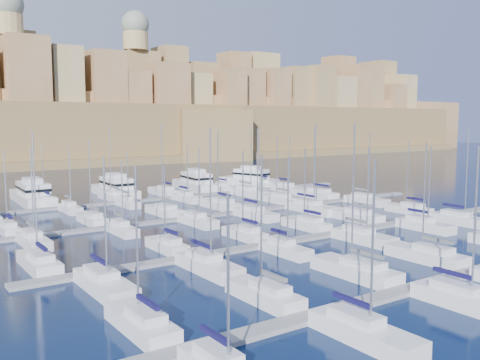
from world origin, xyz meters
TOP-DOWN VIEW (x-y plane):
  - ground at (0.00, 0.00)m, footprint 600.00×600.00m
  - pontoon_near at (0.00, -34.00)m, footprint 84.00×2.00m
  - pontoon_mid_near at (0.00, -12.00)m, footprint 84.00×2.00m
  - pontoon_mid_far at (0.00, 10.00)m, footprint 84.00×2.00m
  - pontoon_far at (0.00, 32.00)m, footprint 84.00×2.00m
  - sailboat_0 at (-35.70, -28.76)m, footprint 2.61×8.71m
  - sailboat_1 at (-23.98, -28.76)m, footprint 2.61×8.71m
  - sailboat_2 at (-11.71, -28.00)m, footprint 3.07×10.24m
  - sailboat_3 at (-0.55, -28.28)m, footprint 2.90×9.67m
  - sailboat_7 at (-23.11, -39.51)m, footprint 2.78×9.25m
  - sailboat_8 at (-10.71, -39.58)m, footprint 2.82×9.39m
  - sailboat_12 at (-37.63, -6.50)m, footprint 2.77×9.22m
  - sailboat_13 at (-22.66, -7.24)m, footprint 2.32×7.73m
  - sailboat_14 at (-10.95, -7.17)m, footprint 2.36×7.87m
  - sailboat_15 at (0.41, -6.82)m, footprint 2.58×8.59m
  - sailboat_16 at (11.41, -6.05)m, footprint 3.04×10.14m
  - sailboat_17 at (23.82, -6.88)m, footprint 2.54×8.46m
  - sailboat_18 at (-34.52, -17.82)m, footprint 2.96×9.88m
  - sailboat_19 at (-23.18, -17.75)m, footprint 2.92×9.74m
  - sailboat_20 at (-11.85, -16.73)m, footprint 2.30×7.67m
  - sailboat_21 at (0.73, -17.57)m, footprint 2.81×9.38m
  - sailboat_22 at (14.02, -17.25)m, footprint 2.62×8.72m
  - sailboat_23 at (22.39, -17.68)m, footprint 2.88×9.59m
  - sailboat_24 at (-36.58, 14.57)m, footprint 2.20×7.34m
  - sailboat_25 at (-24.34, 14.94)m, footprint 2.42×8.08m
  - sailboat_26 at (-11.70, 15.54)m, footprint 2.79×9.31m
  - sailboat_27 at (-0.23, 15.96)m, footprint 3.05×10.18m
  - sailboat_28 at (12.82, 15.30)m, footprint 2.65×8.82m
  - sailboat_29 at (23.46, 16.24)m, footprint 3.22×10.73m
  - sailboat_30 at (-35.52, 4.75)m, footprint 2.62×8.72m
  - sailboat_31 at (-23.39, 5.38)m, footprint 2.23×7.43m
  - sailboat_32 at (-11.36, 4.86)m, footprint 2.55×8.51m
  - sailboat_33 at (-0.71, 4.48)m, footprint 2.78×9.27m
  - sailboat_34 at (10.87, 3.61)m, footprint 3.31×11.04m
  - sailboat_35 at (25.55, 4.43)m, footprint 2.81×9.37m
  - sailboat_37 at (-25.70, 37.14)m, footprint 2.55×8.50m
  - sailboat_38 at (-12.38, 37.47)m, footprint 2.75×9.17m
  - sailboat_39 at (-0.74, 37.75)m, footprint 2.92×9.74m
  - sailboat_40 at (12.90, 37.09)m, footprint 2.52×8.40m
  - sailboat_41 at (24.49, 36.98)m, footprint 2.45×8.18m
  - sailboat_43 at (-23.95, 27.36)m, footprint 2.24×7.47m
  - sailboat_44 at (-13.30, 27.45)m, footprint 2.19×7.30m
  - sailboat_45 at (-1.09, 26.97)m, footprint 2.48×8.27m
  - sailboat_46 at (13.35, 25.91)m, footprint 3.13×10.42m
  - sailboat_47 at (24.57, 26.68)m, footprint 2.66×8.87m
  - motor_yacht_a at (-26.64, 42.14)m, footprint 6.02×18.17m
  - motor_yacht_b at (-10.07, 41.51)m, footprint 5.55×16.83m
  - motor_yacht_c at (9.10, 41.21)m, footprint 6.48×16.47m
  - motor_yacht_d at (24.10, 40.71)m, footprint 9.20×15.62m
  - fortified_city at (-0.19, 155.26)m, footprint 460.00×108.95m

SIDE VIEW (x-z plane):
  - ground at x=0.00m, z-range 0.00..0.00m
  - pontoon_near at x=0.00m, z-range 0.00..0.40m
  - pontoon_mid_near at x=0.00m, z-range 0.00..0.40m
  - pontoon_mid_far at x=0.00m, z-range 0.00..0.40m
  - pontoon_far at x=0.00m, z-range 0.00..0.40m
  - sailboat_44 at x=-13.30m, z-range -4.64..6.04m
  - sailboat_31 at x=-23.39m, z-range -4.72..6.12m
  - sailboat_13 at x=-22.66m, z-range -4.68..6.09m
  - sailboat_43 at x=-23.95m, z-range -5.21..6.64m
  - sailboat_45 at x=-1.09m, z-range -5.01..6.44m
  - sailboat_20 at x=-11.85m, z-range -5.33..6.76m
  - sailboat_24 at x=-36.58m, z-range -5.36..6.79m
  - sailboat_14 at x=-10.95m, z-range -5.40..6.83m
  - sailboat_37 at x=-25.70m, z-range -5.33..6.78m
  - sailboat_32 at x=-11.36m, z-range -5.44..6.89m
  - sailboat_15 at x=0.41m, z-range -5.47..6.92m
  - sailboat_22 at x=14.02m, z-range -5.59..7.04m
  - sailboat_17 at x=23.82m, z-range -5.72..7.17m
  - sailboat_40 at x=12.90m, z-range -5.74..7.20m
  - sailboat_25 at x=-24.34m, z-range -5.91..7.37m
  - sailboat_0 at x=-35.70m, z-range -5.74..7.20m
  - sailboat_47 at x=24.57m, z-range -5.69..7.16m
  - sailboat_30 at x=-35.52m, z-range -5.79..7.25m
  - sailboat_1 at x=-23.98m, z-range -5.96..7.43m
  - sailboat_28 at x=12.82m, z-range -5.93..7.40m
  - sailboat_21 at x=0.73m, z-range -5.69..7.16m
  - sailboat_41 at x=24.49m, z-range -6.16..7.63m
  - sailboat_7 at x=-23.11m, z-range -6.08..7.56m
  - sailboat_39 at x=-0.74m, z-range -5.81..7.30m
  - sailboat_18 at x=-34.52m, z-range -5.81..7.30m
  - sailboat_35 at x=25.55m, z-range -6.27..7.77m
  - sailboat_8 at x=-10.71m, z-range -6.36..7.85m
  - sailboat_3 at x=-0.55m, z-range -6.20..7.70m
  - sailboat_33 at x=-0.71m, z-range -6.72..8.23m
  - sailboat_12 at x=-37.63m, z-range -6.79..8.30m
  - sailboat_38 at x=-12.38m, z-range -6.93..8.45m
  - sailboat_23 at x=22.39m, z-range -6.86..8.38m
  - sailboat_27 at x=-0.23m, z-range -6.54..8.06m
  - sailboat_46 at x=13.35m, z-range -6.44..7.96m
  - sailboat_26 at x=-11.70m, z-range -7.13..8.66m
  - sailboat_19 at x=-23.18m, z-range -7.05..8.58m
  - sailboat_16 at x=11.41m, z-range -7.17..8.70m
  - sailboat_29 at x=23.46m, z-range -6.72..8.25m
  - sailboat_2 at x=-11.71m, z-range -7.13..8.67m
  - sailboat_34 at x=10.87m, z-range -7.19..8.75m
  - motor_yacht_a at x=-26.64m, z-range -0.90..4.35m
  - motor_yacht_d at x=24.10m, z-range -0.90..4.35m
  - motor_yacht_c at x=9.10m, z-range -0.90..4.35m
  - motor_yacht_b at x=-10.07m, z-range -0.90..4.35m
  - fortified_city at x=-0.19m, z-range -15.02..44.50m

